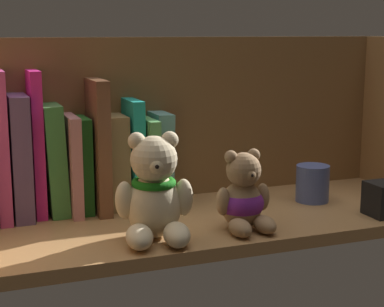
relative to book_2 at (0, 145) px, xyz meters
The scene contains 16 objects.
shelf_board 36.55cm from the book_2, 20.61° to the right, with size 78.48×28.63×2.00cm, color #9E7042.
shelf_back_panel 32.13cm from the book_2, ahead, with size 80.88×1.20×30.95cm, color brown.
book_2 is the anchor object (origin of this frame).
book_3 3.46cm from the book_2, ahead, with size 3.01×12.69×20.16cm, color #553E60.
book_4 5.61cm from the book_2, ahead, with size 1.76×9.55×23.88cm, color #C81F70.
book_5 8.83cm from the book_2, ahead, with size 3.01×10.49×18.32cm, color #377436.
book_6 11.73cm from the book_2, ahead, with size 1.77×13.89×16.52cm, color #B17070.
book_7 13.78cm from the book_2, ahead, with size 1.66×10.55×16.03cm, color #20631F.
book_8 15.51cm from the book_2, ahead, with size 2.20×14.89×22.29cm, color brown.
book_9 19.07cm from the book_2, ahead, with size 3.39×9.74×16.06cm, color olive.
book_10 21.89cm from the book_2, ahead, with size 2.03×11.49×18.63cm, color teal.
book_11 24.38cm from the book_2, ahead, with size 1.79×14.90×15.45cm, color #4D8F4C.
book_12 27.01cm from the book_2, ahead, with size 2.91×9.17×16.08cm, color slate.
teddy_bear_larger 28.22cm from the book_2, 44.21° to the right, with size 11.74×12.21×15.81cm.
teddy_bear_smaller 39.90cm from the book_2, 30.13° to the right, with size 9.02×9.40×12.40cm.
pillar_candle 54.03cm from the book_2, 10.45° to the right, with size 5.91×5.91×6.54cm, color #4C5B99.
Camera 1 is at (-38.07, -90.57, 32.03)cm, focal length 58.13 mm.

